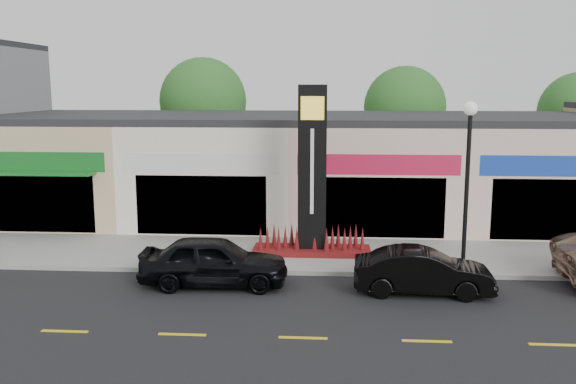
{
  "coord_description": "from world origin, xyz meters",
  "views": [
    {
      "loc": [
        3.59,
        -17.07,
        6.06
      ],
      "look_at": [
        2.16,
        4.0,
        2.42
      ],
      "focal_mm": 38.0,
      "sensor_mm": 36.0,
      "label": 1
    }
  ],
  "objects_px": {
    "pylon_sign": "(312,195)",
    "car_black_sedan": "(214,261)",
    "car_black_conv": "(423,272)",
    "lamp_east_near": "(468,169)"
  },
  "relations": [
    {
      "from": "pylon_sign",
      "to": "car_black_sedan",
      "type": "xyz_separation_m",
      "value": [
        -2.92,
        -3.35,
        -1.5
      ]
    },
    {
      "from": "lamp_east_near",
      "to": "car_black_conv",
      "type": "distance_m",
      "value": 3.78
    },
    {
      "from": "pylon_sign",
      "to": "car_black_sedan",
      "type": "bearing_deg",
      "value": -131.0
    },
    {
      "from": "pylon_sign",
      "to": "car_black_conv",
      "type": "distance_m",
      "value": 5.26
    },
    {
      "from": "pylon_sign",
      "to": "car_black_sedan",
      "type": "relative_size",
      "value": 1.32
    },
    {
      "from": "car_black_sedan",
      "to": "car_black_conv",
      "type": "height_order",
      "value": "car_black_sedan"
    },
    {
      "from": "lamp_east_near",
      "to": "pylon_sign",
      "type": "xyz_separation_m",
      "value": [
        -5.0,
        1.7,
        -1.2
      ]
    },
    {
      "from": "car_black_sedan",
      "to": "car_black_conv",
      "type": "distance_m",
      "value": 6.33
    },
    {
      "from": "lamp_east_near",
      "to": "car_black_sedan",
      "type": "height_order",
      "value": "lamp_east_near"
    },
    {
      "from": "car_black_sedan",
      "to": "car_black_conv",
      "type": "bearing_deg",
      "value": -94.91
    }
  ]
}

